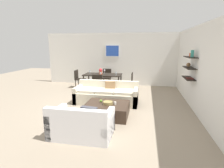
{
  "coord_description": "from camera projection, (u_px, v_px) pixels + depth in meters",
  "views": [
    {
      "loc": [
        1.43,
        -5.79,
        2.09
      ],
      "look_at": [
        0.3,
        0.2,
        0.75
      ],
      "focal_mm": 28.56,
      "sensor_mm": 36.0,
      "label": 1
    }
  ],
  "objects": [
    {
      "name": "dining_chair_left_far",
      "position": [
        79.0,
        78.0,
        8.81
      ],
      "size": [
        0.44,
        0.44,
        0.88
      ],
      "color": "black",
      "rests_on": "ground"
    },
    {
      "name": "candle_jar",
      "position": [
        115.0,
        103.0,
        5.2
      ],
      "size": [
        0.07,
        0.07,
        0.09
      ],
      "primitive_type": "cylinder",
      "color": "silver",
      "rests_on": "coffee_table"
    },
    {
      "name": "ground_plane",
      "position": [
        103.0,
        106.0,
        6.26
      ],
      "size": [
        18.0,
        18.0,
        0.0
      ],
      "primitive_type": "plane",
      "color": "gray"
    },
    {
      "name": "wine_glass_foot",
      "position": [
        101.0,
        73.0,
        7.95
      ],
      "size": [
        0.07,
        0.07,
        0.15
      ],
      "color": "silver",
      "rests_on": "dining_table"
    },
    {
      "name": "wine_glass_left_far",
      "position": [
        90.0,
        71.0,
        8.54
      ],
      "size": [
        0.07,
        0.07,
        0.14
      ],
      "color": "silver",
      "rests_on": "dining_table"
    },
    {
      "name": "dining_chair_head",
      "position": [
        107.0,
        76.0,
        9.2
      ],
      "size": [
        0.44,
        0.44,
        0.88
      ],
      "color": "black",
      "rests_on": "ground"
    },
    {
      "name": "wine_glass_head",
      "position": [
        104.0,
        70.0,
        8.67
      ],
      "size": [
        0.07,
        0.07,
        0.18
      ],
      "color": "silver",
      "rests_on": "dining_table"
    },
    {
      "name": "decorative_bowl",
      "position": [
        108.0,
        103.0,
        5.24
      ],
      "size": [
        0.29,
        0.29,
        0.08
      ],
      "color": "#99844C",
      "rests_on": "coffee_table"
    },
    {
      "name": "dining_table",
      "position": [
        103.0,
        76.0,
        8.35
      ],
      "size": [
        1.75,
        0.88,
        0.75
      ],
      "color": "black",
      "rests_on": "ground"
    },
    {
      "name": "coffee_table",
      "position": [
        107.0,
        110.0,
        5.33
      ],
      "size": [
        1.28,
        1.05,
        0.38
      ],
      "color": "#38281E",
      "rests_on": "ground"
    },
    {
      "name": "centerpiece_vase",
      "position": [
        101.0,
        71.0,
        8.31
      ],
      "size": [
        0.16,
        0.16,
        0.27
      ],
      "color": "#D85933",
      "rests_on": "dining_table"
    },
    {
      "name": "apple_on_coffee_table",
      "position": [
        101.0,
        101.0,
        5.43
      ],
      "size": [
        0.08,
        0.08,
        0.08
      ],
      "primitive_type": "sphere",
      "color": "#669E2D",
      "rests_on": "coffee_table"
    },
    {
      "name": "dining_chair_foot",
      "position": [
        98.0,
        83.0,
        7.58
      ],
      "size": [
        0.44,
        0.44,
        0.88
      ],
      "color": "black",
      "rests_on": "ground"
    },
    {
      "name": "sofa_beige",
      "position": [
        107.0,
        95.0,
        6.51
      ],
      "size": [
        2.27,
        0.9,
        0.78
      ],
      "color": "beige",
      "rests_on": "ground"
    },
    {
      "name": "right_wall_shelf_unit",
      "position": [
        194.0,
        67.0,
        5.99
      ],
      "size": [
        0.34,
        8.2,
        2.7
      ],
      "color": "silver",
      "rests_on": "ground"
    },
    {
      "name": "loveseat_white",
      "position": [
        82.0,
        124.0,
        4.13
      ],
      "size": [
        1.41,
        0.9,
        0.78
      ],
      "color": "white",
      "rests_on": "ground"
    },
    {
      "name": "wine_glass_right_near",
      "position": [
        116.0,
        73.0,
        8.09
      ],
      "size": [
        0.06,
        0.06,
        0.15
      ],
      "color": "silver",
      "rests_on": "dining_table"
    },
    {
      "name": "back_wall_unit",
      "position": [
        124.0,
        59.0,
        9.3
      ],
      "size": [
        8.4,
        0.09,
        2.7
      ],
      "color": "silver",
      "rests_on": "ground"
    },
    {
      "name": "dining_chair_right_near",
      "position": [
        129.0,
        81.0,
        7.97
      ],
      "size": [
        0.44,
        0.44,
        0.88
      ],
      "color": "black",
      "rests_on": "ground"
    }
  ]
}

